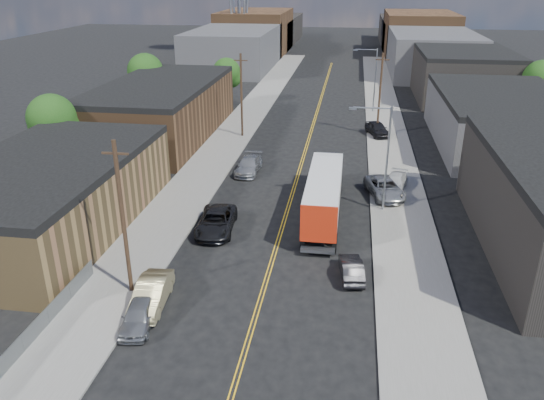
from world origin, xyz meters
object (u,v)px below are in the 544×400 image
(car_right_lot_c, at_px, (377,129))
(semi_truck, at_px, (325,189))
(car_right_lot_b, at_px, (395,182))
(car_left_d, at_px, (249,165))
(car_left_c, at_px, (216,222))
(car_right_oncoming, at_px, (351,269))
(car_left_b, at_px, (151,294))
(car_left_a, at_px, (139,315))
(car_right_lot_a, at_px, (385,188))

(car_right_lot_c, bearing_deg, semi_truck, -120.22)
(car_right_lot_b, bearing_deg, car_left_d, -177.46)
(car_left_c, xyz_separation_m, car_left_d, (0.00, 13.41, -0.05))
(car_left_d, xyz_separation_m, car_right_lot_c, (13.20, 15.06, 0.20))
(car_left_c, xyz_separation_m, car_right_lot_b, (14.27, 10.68, -0.01))
(semi_truck, distance_m, car_left_c, 9.37)
(car_left_c, bearing_deg, car_right_lot_c, 60.45)
(semi_truck, relative_size, car_right_lot_c, 3.13)
(car_right_lot_c, bearing_deg, car_right_oncoming, -112.81)
(car_left_d, distance_m, car_right_lot_b, 14.53)
(car_right_lot_b, bearing_deg, car_left_b, -113.27)
(semi_truck, xyz_separation_m, car_right_lot_b, (6.17, 6.20, -1.44))
(car_left_a, distance_m, car_left_d, 25.86)
(car_right_lot_b, bearing_deg, car_left_c, -129.83)
(semi_truck, xyz_separation_m, car_right_lot_c, (5.09, 23.99, -1.27))
(car_left_d, bearing_deg, car_left_a, -91.50)
(car_right_lot_a, relative_size, car_right_lot_b, 1.23)
(car_left_c, xyz_separation_m, car_right_oncoming, (10.50, -5.33, -0.16))
(semi_truck, xyz_separation_m, car_left_c, (-8.11, -4.47, -1.43))
(car_left_a, height_order, car_right_lot_c, car_right_lot_c)
(car_left_a, distance_m, car_left_b, 2.02)
(car_left_d, bearing_deg, car_right_lot_a, -17.54)
(car_left_d, height_order, car_right_lot_b, car_left_d)
(semi_truck, bearing_deg, car_left_d, 132.31)
(semi_truck, bearing_deg, car_right_lot_a, 40.24)
(car_left_a, height_order, car_right_oncoming, car_left_a)
(semi_truck, height_order, car_left_d, semi_truck)
(car_right_oncoming, bearing_deg, semi_truck, -83.58)
(car_right_oncoming, xyz_separation_m, car_right_lot_a, (2.75, 14.14, 0.27))
(semi_truck, relative_size, car_left_c, 2.57)
(car_left_c, bearing_deg, car_right_lot_b, 32.13)
(car_left_b, bearing_deg, semi_truck, 52.72)
(semi_truck, relative_size, car_right_oncoming, 3.81)
(car_right_lot_b, bearing_deg, car_right_lot_a, -105.49)
(semi_truck, relative_size, car_left_a, 3.65)
(car_left_b, bearing_deg, car_right_lot_b, 48.67)
(car_left_c, bearing_deg, car_left_a, -101.10)
(semi_truck, height_order, car_right_lot_b, semi_truck)
(car_left_a, xyz_separation_m, car_left_c, (1.40, 12.42, 0.11))
(car_left_a, height_order, car_left_c, car_left_c)
(car_left_a, height_order, car_left_b, car_left_b)
(semi_truck, xyz_separation_m, car_right_lot_a, (5.14, 4.33, -1.32))
(car_left_c, bearing_deg, car_left_b, -102.33)
(car_left_a, distance_m, car_right_lot_b, 27.91)
(car_right_lot_a, bearing_deg, car_left_a, -140.04)
(car_right_oncoming, bearing_deg, car_left_b, 15.80)
(car_left_c, distance_m, car_right_lot_b, 17.82)
(car_left_c, height_order, car_right_lot_a, car_right_lot_a)
(car_left_b, xyz_separation_m, car_right_lot_b, (15.67, 21.08, 0.00))
(car_left_a, relative_size, car_right_lot_b, 0.91)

